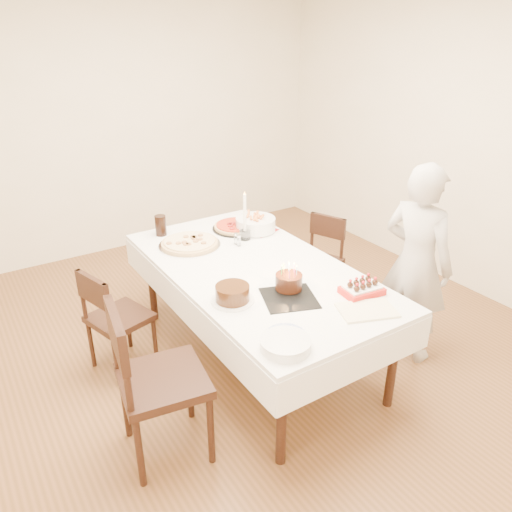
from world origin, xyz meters
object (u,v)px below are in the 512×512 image
strawberry_box (362,289)px  pasta_bowl (256,224)px  chair_right_savory (317,263)px  pizza_white (190,243)px  person (416,264)px  cola_glass (161,225)px  taper_candle (245,216)px  dining_table (256,313)px  chair_left_savory (120,318)px  layer_cake (232,294)px  chair_left_dessert (163,381)px  pizza_pepperoni (236,226)px  birthday_cake (289,277)px

strawberry_box → pasta_bowl: bearing=89.9°
chair_right_savory → pizza_white: 1.19m
person → strawberry_box: size_ratio=5.75×
pizza_white → cola_glass: cola_glass is taller
pizza_white → taper_candle: taper_candle is taller
dining_table → chair_right_savory: chair_right_savory is taller
pizza_white → pasta_bowl: bearing=-2.1°
chair_left_savory → strawberry_box: same height
chair_right_savory → person: bearing=-105.1°
person → layer_cake: (-1.38, 0.26, 0.06)m
chair_right_savory → chair_left_dessert: (-1.82, -0.87, 0.11)m
cola_glass → strawberry_box: size_ratio=0.64×
pasta_bowl → strawberry_box: 1.25m
layer_cake → pizza_pepperoni: bearing=58.1°
dining_table → pasta_bowl: pasta_bowl is taller
dining_table → pizza_pepperoni: (0.25, 0.70, 0.40)m
dining_table → pizza_white: 0.75m
chair_right_savory → pizza_pepperoni: size_ratio=2.00×
pasta_bowl → cola_glass: cola_glass is taller
birthday_cake → pasta_bowl: bearing=69.1°
dining_table → birthday_cake: size_ratio=12.25×
cola_glass → strawberry_box: 1.74m
cola_glass → pasta_bowl: bearing=-26.5°
chair_left_dessert → pizza_pepperoni: chair_left_dessert is taller
chair_left_savory → pizza_pepperoni: size_ratio=2.05×
layer_cake → chair_left_savory: bearing=124.3°
chair_left_savory → chair_left_dessert: 0.93m
dining_table → chair_left_dessert: bearing=-152.5°
pizza_white → strawberry_box: (0.59, -1.28, 0.01)m
chair_right_savory → pasta_bowl: size_ratio=2.43×
chair_right_savory → person: (0.12, -0.95, 0.35)m
dining_table → person: size_ratio=1.43×
chair_left_dessert → chair_left_savory: bearing=-84.6°
pizza_pepperoni → taper_candle: size_ratio=1.00×
birthday_cake → layer_cake: bearing=169.3°
chair_left_savory → pizza_white: chair_left_savory is taller
chair_right_savory → taper_candle: (-0.68, 0.09, 0.55)m
pizza_white → chair_left_dessert: bearing=-123.3°
person → taper_candle: bearing=28.1°
chair_left_dessert → pasta_bowl: 1.71m
chair_right_savory → strawberry_box: strawberry_box is taller
pizza_pepperoni → strawberry_box: 1.38m
chair_right_savory → pizza_pepperoni: bearing=130.9°
dining_table → pasta_bowl: (0.37, 0.58, 0.44)m
chair_left_dessert → cola_glass: bearing=-104.6°
layer_cake → person: bearing=-10.5°
pizza_pepperoni → pizza_white: bearing=-168.0°
birthday_cake → strawberry_box: size_ratio=0.67×
pasta_bowl → cola_glass: size_ratio=1.97×
cola_glass → layer_cake: bearing=-92.4°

